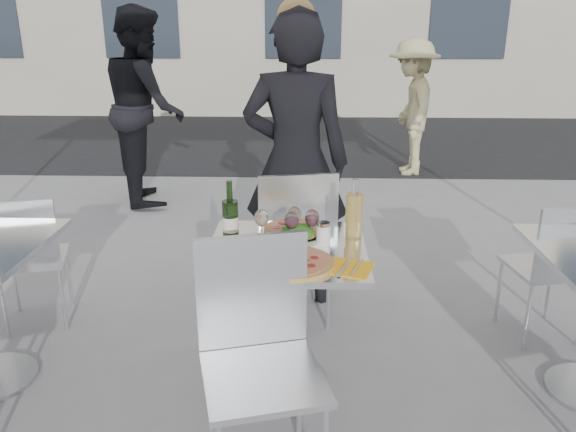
{
  "coord_description": "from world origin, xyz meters",
  "views": [
    {
      "loc": [
        0.08,
        -2.37,
        1.72
      ],
      "look_at": [
        0.0,
        0.15,
        0.85
      ],
      "focal_mm": 35.0,
      "sensor_mm": 36.0,
      "label": 1
    }
  ],
  "objects_px": {
    "carafe": "(354,215)",
    "napkin_right": "(350,268)",
    "chair_far": "(295,236)",
    "pedestrian_a": "(145,107)",
    "chair_near": "(258,342)",
    "wineglass_red_a": "(292,221)",
    "woman_diner": "(296,162)",
    "wineglass_red_b": "(312,219)",
    "sugar_shaker": "(323,233)",
    "napkin_left": "(223,260)",
    "pedestrian_b": "(412,108)",
    "wineglass_white_a": "(262,219)",
    "side_chair_rfar": "(555,261)",
    "pizza_near": "(292,263)",
    "salad_plate": "(297,234)",
    "wineglass_white_b": "(294,216)",
    "wine_bottle": "(230,219)",
    "main_table": "(287,289)",
    "side_chair_lfar": "(28,252)",
    "pizza_far": "(293,230)"
  },
  "relations": [
    {
      "from": "wineglass_white_a",
      "to": "wineglass_red_a",
      "type": "bearing_deg",
      "value": -11.97
    },
    {
      "from": "side_chair_lfar",
      "to": "woman_diner",
      "type": "distance_m",
      "value": 1.64
    },
    {
      "from": "wineglass_white_a",
      "to": "side_chair_rfar",
      "type": "bearing_deg",
      "value": 14.46
    },
    {
      "from": "pedestrian_a",
      "to": "pedestrian_b",
      "type": "bearing_deg",
      "value": -87.31
    },
    {
      "from": "chair_near",
      "to": "napkin_right",
      "type": "distance_m",
      "value": 0.5
    },
    {
      "from": "salad_plate",
      "to": "chair_near",
      "type": "bearing_deg",
      "value": -103.28
    },
    {
      "from": "carafe",
      "to": "napkin_right",
      "type": "relative_size",
      "value": 1.26
    },
    {
      "from": "chair_far",
      "to": "woman_diner",
      "type": "xyz_separation_m",
      "value": [
        -0.0,
        0.38,
        0.34
      ]
    },
    {
      "from": "chair_near",
      "to": "wineglass_red_b",
      "type": "bearing_deg",
      "value": 55.96
    },
    {
      "from": "pizza_near",
      "to": "pizza_far",
      "type": "xyz_separation_m",
      "value": [
        -0.01,
        0.38,
        0.0
      ]
    },
    {
      "from": "pedestrian_b",
      "to": "wineglass_white_a",
      "type": "distance_m",
      "value": 4.44
    },
    {
      "from": "wineglass_red_b",
      "to": "pedestrian_a",
      "type": "bearing_deg",
      "value": 118.05
    },
    {
      "from": "wineglass_white_a",
      "to": "wineglass_red_b",
      "type": "height_order",
      "value": "same"
    },
    {
      "from": "sugar_shaker",
      "to": "side_chair_lfar",
      "type": "bearing_deg",
      "value": 163.6
    },
    {
      "from": "wine_bottle",
      "to": "wineglass_red_b",
      "type": "distance_m",
      "value": 0.38
    },
    {
      "from": "pizza_near",
      "to": "salad_plate",
      "type": "xyz_separation_m",
      "value": [
        0.02,
        0.27,
        0.03
      ]
    },
    {
      "from": "pedestrian_b",
      "to": "wineglass_white_b",
      "type": "height_order",
      "value": "pedestrian_b"
    },
    {
      "from": "wineglass_white_a",
      "to": "side_chair_lfar",
      "type": "bearing_deg",
      "value": 161.57
    },
    {
      "from": "main_table",
      "to": "wineglass_red_a",
      "type": "xyz_separation_m",
      "value": [
        0.02,
        0.05,
        0.32
      ]
    },
    {
      "from": "carafe",
      "to": "napkin_left",
      "type": "bearing_deg",
      "value": -153.82
    },
    {
      "from": "chair_far",
      "to": "napkin_right",
      "type": "xyz_separation_m",
      "value": [
        0.25,
        -0.84,
        0.19
      ]
    },
    {
      "from": "side_chair_rfar",
      "to": "pizza_near",
      "type": "relative_size",
      "value": 2.31
    },
    {
      "from": "chair_far",
      "to": "pedestrian_b",
      "type": "distance_m",
      "value": 3.89
    },
    {
      "from": "chair_near",
      "to": "wineglass_red_a",
      "type": "bearing_deg",
      "value": 63.78
    },
    {
      "from": "side_chair_rfar",
      "to": "woman_diner",
      "type": "bearing_deg",
      "value": -29.42
    },
    {
      "from": "woman_diner",
      "to": "sugar_shaker",
      "type": "height_order",
      "value": "woman_diner"
    },
    {
      "from": "wineglass_red_b",
      "to": "pizza_near",
      "type": "bearing_deg",
      "value": -107.17
    },
    {
      "from": "sugar_shaker",
      "to": "pizza_far",
      "type": "bearing_deg",
      "value": 137.02
    },
    {
      "from": "pedestrian_b",
      "to": "carafe",
      "type": "height_order",
      "value": "pedestrian_b"
    },
    {
      "from": "wine_bottle",
      "to": "napkin_left",
      "type": "distance_m",
      "value": 0.25
    },
    {
      "from": "chair_far",
      "to": "chair_near",
      "type": "distance_m",
      "value": 1.14
    },
    {
      "from": "napkin_left",
      "to": "woman_diner",
      "type": "bearing_deg",
      "value": 67.99
    },
    {
      "from": "side_chair_rfar",
      "to": "napkin_right",
      "type": "relative_size",
      "value": 3.62
    },
    {
      "from": "wineglass_red_a",
      "to": "woman_diner",
      "type": "bearing_deg",
      "value": 90.11
    },
    {
      "from": "wineglass_red_a",
      "to": "napkin_left",
      "type": "xyz_separation_m",
      "value": [
        -0.29,
        -0.21,
        -0.11
      ]
    },
    {
      "from": "napkin_left",
      "to": "chair_far",
      "type": "bearing_deg",
      "value": 61.36
    },
    {
      "from": "pedestrian_b",
      "to": "napkin_right",
      "type": "xyz_separation_m",
      "value": [
        -1.04,
        -4.5,
        -0.03
      ]
    },
    {
      "from": "side_chair_lfar",
      "to": "pizza_near",
      "type": "distance_m",
      "value": 1.71
    },
    {
      "from": "side_chair_rfar",
      "to": "wineglass_white_b",
      "type": "distance_m",
      "value": 1.5
    },
    {
      "from": "main_table",
      "to": "wineglass_red_b",
      "type": "distance_m",
      "value": 0.35
    },
    {
      "from": "main_table",
      "to": "sugar_shaker",
      "type": "relative_size",
      "value": 7.01
    },
    {
      "from": "chair_near",
      "to": "carafe",
      "type": "distance_m",
      "value": 0.81
    },
    {
      "from": "pedestrian_a",
      "to": "side_chair_lfar",
      "type": "bearing_deg",
      "value": 160.08
    },
    {
      "from": "carafe",
      "to": "pedestrian_b",
      "type": "bearing_deg",
      "value": 76.51
    },
    {
      "from": "side_chair_rfar",
      "to": "pedestrian_b",
      "type": "distance_m",
      "value": 3.81
    },
    {
      "from": "side_chair_lfar",
      "to": "wineglass_white_b",
      "type": "height_order",
      "value": "wineglass_white_b"
    },
    {
      "from": "chair_far",
      "to": "pedestrian_a",
      "type": "xyz_separation_m",
      "value": [
        -1.52,
        2.49,
        0.38
      ]
    },
    {
      "from": "wine_bottle",
      "to": "napkin_right",
      "type": "bearing_deg",
      "value": -27.82
    },
    {
      "from": "main_table",
      "to": "wineglass_red_b",
      "type": "bearing_deg",
      "value": 35.48
    },
    {
      "from": "chair_near",
      "to": "salad_plate",
      "type": "height_order",
      "value": "chair_near"
    }
  ]
}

